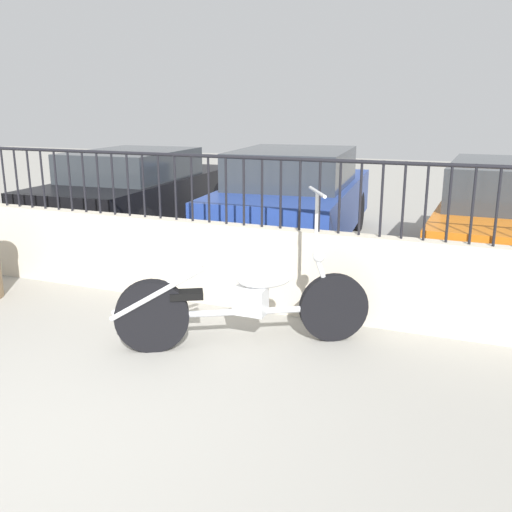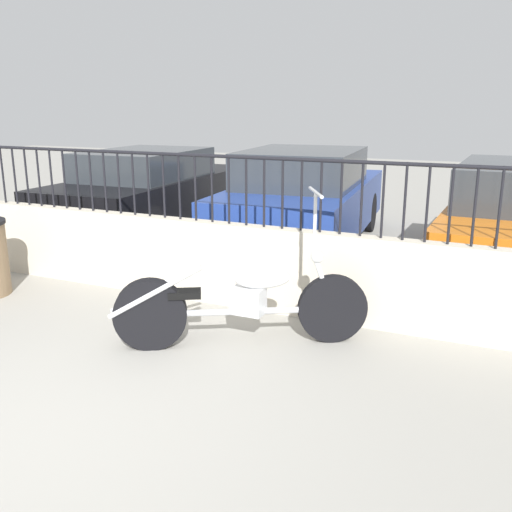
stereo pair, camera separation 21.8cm
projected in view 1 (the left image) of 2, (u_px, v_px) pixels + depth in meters
The scene contains 6 objects.
ground_plane at pixel (32, 439), 3.64m from camera, with size 40.00×40.00×0.00m, color gray.
low_wall at pixel (219, 264), 6.01m from camera, with size 9.80×0.18×0.87m.
fence_railing at pixel (217, 177), 5.78m from camera, with size 9.80×0.04×0.70m.
motorcycle_silver at pixel (231, 304), 4.95m from camera, with size 2.03×1.23×1.37m.
car_black at pixel (139, 189), 9.65m from camera, with size 1.96×4.59×1.33m.
car_blue at pixel (295, 198), 8.45m from camera, with size 2.10×4.34×1.44m.
Camera 1 is at (2.53, -2.44, 2.07)m, focal length 40.00 mm.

